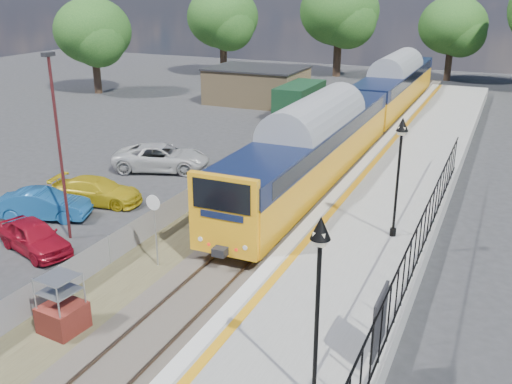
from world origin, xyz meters
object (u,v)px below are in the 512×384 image
Objects in this scene: brick_plinth at (61,305)px; car_white at (162,158)px; car_red at (34,236)px; train at (365,107)px; car_blue at (43,204)px; carpark_lamp at (58,138)px; speed_sign at (154,218)px; car_yellow at (97,191)px; victorian_lamp_north at (400,150)px; victorian_lamp_south at (319,269)px.

brick_plinth is 16.07m from car_white.
car_red is 11.04m from car_white.
car_white is (-6.11, 14.86, -0.17)m from brick_plinth.
train is 21.51m from car_blue.
carpark_lamp is at bearing 169.81° from car_white.
carpark_lamp is 2.02× the size of car_red.
carpark_lamp is (-4.77, 0.71, 2.32)m from speed_sign.
carpark_lamp is 1.85× the size of car_blue.
car_blue is 0.93× the size of car_yellow.
speed_sign is 12.02m from car_white.
brick_plinth is 0.66× the size of speed_sign.
train is at bearing -38.72° from car_yellow.
victorian_lamp_north is 15.67m from car_white.
car_blue is at bearing -117.08° from train.
victorian_lamp_north is 17.51m from train.
victorian_lamp_south is 21.58m from car_white.
train is (-5.50, 26.57, -1.96)m from victorian_lamp_south.
victorian_lamp_south is 1.05× the size of car_yellow.
carpark_lamp reaches higher than car_red.
speed_sign is 0.54× the size of car_white.
victorian_lamp_north is at bearing -100.71° from car_blue.
car_white is at bearing 158.00° from victorian_lamp_north.
car_yellow is at bearing 112.35° from carpark_lamp.
train is 9.33× the size of car_yellow.
speed_sign is at bearing -124.83° from car_blue.
car_blue is at bearing 56.30° from car_red.
train is at bearing 70.27° from carpark_lamp.
victorian_lamp_south is 17.82m from car_yellow.
car_blue is 8.29m from car_white.
car_blue is (-2.14, 2.74, 0.03)m from car_red.
victorian_lamp_north is at bearing -100.76° from car_yellow.
carpark_lamp is at bearing -135.67° from car_blue.
car_yellow is at bearing -117.94° from train.
victorian_lamp_south is 1.13× the size of car_blue.
car_red is at bearing 160.12° from victorian_lamp_south.
victorian_lamp_south is 14.43m from car_red.
speed_sign is 7.62m from car_blue.
car_yellow is at bearing 123.56° from brick_plinth.
car_blue is at bearing 153.88° from victorian_lamp_south.
victorian_lamp_north is at bearing 16.41° from carpark_lamp.
brick_plinth reaches higher than car_yellow.
speed_sign is 5.36m from carpark_lamp.
car_yellow is (-6.29, 4.41, -1.33)m from speed_sign.
train is at bearing -58.88° from car_white.
brick_plinth is at bearing -157.23° from car_yellow.
victorian_lamp_north is 0.11× the size of train.
victorian_lamp_north is 9.26m from speed_sign.
speed_sign is (-8.00, 5.59, -2.34)m from victorian_lamp_south.
speed_sign reaches higher than car_white.
carpark_lamp reaches higher than car_blue.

